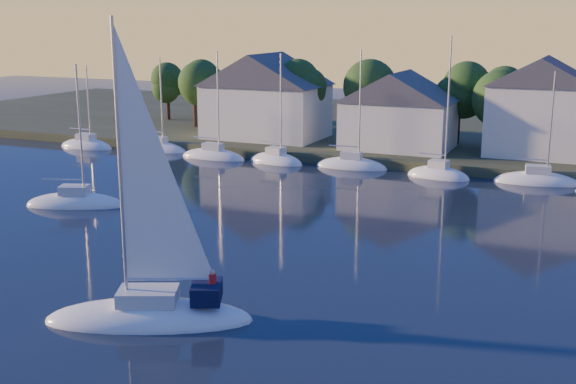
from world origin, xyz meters
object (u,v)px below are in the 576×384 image
Objects in this scene: clubhouse_west at (266,95)px; hero_sailboat at (152,309)px; clubhouse_centre at (399,109)px; clubhouse_east at (542,105)px; drifting_sailboat_left at (75,205)px.

clubhouse_west is 50.92m from hero_sailboat.
clubhouse_east is at bearing 8.13° from clubhouse_centre.
hero_sailboat is at bearing -62.70° from drifting_sailboat_left.
clubhouse_east is at bearing 24.69° from drifting_sailboat_left.
drifting_sailboat_left is at bearing -134.28° from clubhouse_east.
hero_sailboat is at bearing -105.26° from clubhouse_east.
hero_sailboat is 1.28× the size of drifting_sailboat_left.
clubhouse_east reaches higher than clubhouse_centre.
clubhouse_east is (14.00, 2.00, 0.87)m from clubhouse_centre.
clubhouse_east is (30.00, 1.00, 0.07)m from clubhouse_west.
clubhouse_centre is 35.60m from drifting_sailboat_left.
clubhouse_west is 1.12× the size of drifting_sailboat_left.
hero_sailboat is 24.58m from drifting_sailboat_left.
clubhouse_centre is at bearing -171.87° from clubhouse_east.
clubhouse_west is 0.88× the size of hero_sailboat.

